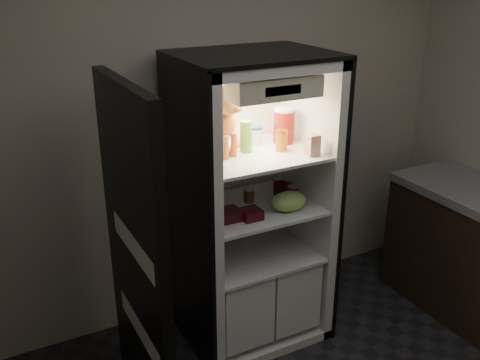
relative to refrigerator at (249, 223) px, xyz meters
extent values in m
plane|color=beige|center=(0.00, 0.42, 0.56)|extent=(3.60, 0.00, 3.60)
cube|color=white|center=(0.00, 0.29, 0.13)|extent=(0.85, 0.06, 1.85)
cube|color=white|center=(-0.40, -0.03, 0.13)|extent=(0.06, 0.70, 1.85)
cube|color=white|center=(0.40, -0.03, 0.13)|extent=(0.06, 0.70, 1.85)
cube|color=white|center=(0.00, -0.03, 1.03)|extent=(0.85, 0.70, 0.06)
cube|color=white|center=(0.00, -0.03, -0.76)|extent=(0.85, 0.70, 0.06)
cube|color=black|center=(-0.44, -0.03, 0.13)|extent=(0.02, 0.72, 1.87)
cube|color=black|center=(0.44, -0.03, 0.13)|extent=(0.02, 0.72, 1.87)
cube|color=black|center=(0.00, -0.03, 1.07)|extent=(0.90, 0.72, 0.02)
cube|color=white|center=(0.00, -0.06, 0.49)|extent=(0.73, 0.62, 0.02)
cube|color=white|center=(0.00, -0.06, 0.14)|extent=(0.73, 0.62, 0.02)
cube|color=white|center=(-0.18, -0.06, -0.44)|extent=(0.34, 0.58, 0.48)
cube|color=white|center=(0.18, -0.06, -0.44)|extent=(0.34, 0.58, 0.48)
cube|color=white|center=(0.00, -0.06, -0.19)|extent=(0.73, 0.62, 0.02)
cube|color=#EDE8C2|center=(0.00, -0.27, 0.93)|extent=(0.52, 0.18, 0.12)
cube|color=black|center=(0.00, -0.36, 0.93)|extent=(0.22, 0.01, 0.05)
cube|color=black|center=(-0.85, -0.35, 0.13)|extent=(0.06, 0.87, 1.85)
cube|color=white|center=(-0.85, -0.41, -0.24)|extent=(0.06, 0.64, 0.12)
cube|color=white|center=(-0.85, -0.41, 0.26)|extent=(0.06, 0.64, 0.12)
ellipsoid|color=#D2511A|center=(-0.24, 0.08, 0.61)|extent=(0.30, 0.33, 0.23)
ellipsoid|color=#D2511A|center=(-0.20, -0.02, 0.70)|extent=(0.22, 0.21, 0.20)
sphere|color=#D06728|center=(-0.18, -0.09, 0.83)|extent=(0.18, 0.18, 0.14)
sphere|color=#D06728|center=(-0.16, -0.14, 0.81)|extent=(0.08, 0.08, 0.06)
cone|color=#D06728|center=(-0.22, -0.09, 0.90)|extent=(0.07, 0.07, 0.07)
cone|color=#D06728|center=(-0.14, -0.06, 0.90)|extent=(0.07, 0.07, 0.07)
cylinder|color=#D2511A|center=(-0.21, -0.10, 0.57)|extent=(0.04, 0.04, 0.14)
cylinder|color=#D2511A|center=(-0.15, -0.08, 0.57)|extent=(0.04, 0.04, 0.14)
cylinder|color=#D2511A|center=(-0.09, 0.03, 0.52)|extent=(0.21, 0.21, 0.04)
cylinder|color=#238231|center=(-0.04, -0.03, 0.59)|extent=(0.07, 0.07, 0.18)
cylinder|color=#238231|center=(-0.04, -0.03, 0.68)|extent=(0.07, 0.07, 0.02)
cylinder|color=white|center=(0.07, 0.06, 0.55)|extent=(0.08, 0.08, 0.10)
cylinder|color=#1846A9|center=(0.07, 0.06, 0.61)|extent=(0.09, 0.09, 0.02)
cylinder|color=maroon|center=(0.16, -0.11, 0.56)|extent=(0.07, 0.07, 0.12)
cylinder|color=#B2772F|center=(0.16, -0.11, 0.62)|extent=(0.07, 0.07, 0.01)
cylinder|color=maroon|center=(0.25, 0.02, 0.60)|extent=(0.13, 0.13, 0.20)
cylinder|color=white|center=(0.25, 0.02, 0.71)|extent=(0.13, 0.13, 0.02)
cube|color=silver|center=(0.27, -0.27, 0.56)|extent=(0.07, 0.07, 0.13)
cylinder|color=black|center=(0.22, 0.01, 0.20)|extent=(0.06, 0.06, 0.11)
cylinder|color=#B2B2B2|center=(0.22, 0.01, 0.26)|extent=(0.06, 0.06, 0.00)
cylinder|color=black|center=(0.26, -0.03, 0.20)|extent=(0.06, 0.06, 0.11)
cylinder|color=#B2B2B2|center=(0.26, -0.03, 0.26)|extent=(0.06, 0.06, 0.00)
cylinder|color=black|center=(0.22, -0.16, 0.21)|extent=(0.06, 0.06, 0.12)
cylinder|color=#B2B2B2|center=(0.22, -0.16, 0.27)|extent=(0.07, 0.07, 0.00)
cylinder|color=#543C18|center=(0.00, 0.00, 0.19)|extent=(0.06, 0.06, 0.08)
cylinder|color=#B2B2B2|center=(0.00, 0.00, 0.23)|extent=(0.07, 0.07, 0.01)
ellipsoid|color=#99CB5F|center=(0.15, -0.22, 0.21)|extent=(0.23, 0.17, 0.11)
cube|color=#4F0D14|center=(-0.23, -0.17, 0.18)|extent=(0.13, 0.13, 0.06)
cube|color=#4F0D14|center=(-0.11, -0.22, 0.18)|extent=(0.12, 0.12, 0.06)
camera|label=1|loc=(-1.49, -2.71, 1.53)|focal=40.00mm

